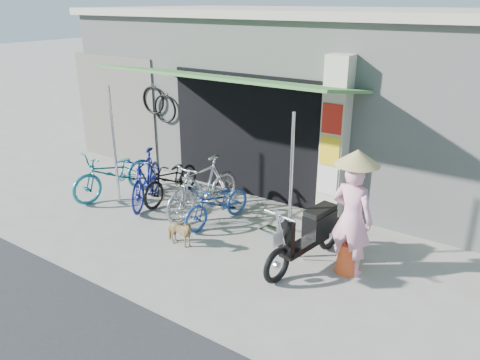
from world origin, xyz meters
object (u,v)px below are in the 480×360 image
Objects in this scene: bike_blue at (146,178)px; bike_silver at (203,188)px; street_dog at (179,233)px; bike_black at (172,179)px; bike_navy at (218,203)px; moped at (307,235)px; nun at (352,215)px; bike_teal at (114,173)px.

bike_blue is 0.95× the size of bike_silver.
bike_silver is 3.21× the size of street_dog.
bike_black is 0.91× the size of bike_silver.
bike_navy is at bearing -3.72° from street_dog.
bike_black is at bearing 42.77° from street_dog.
nun is (0.62, 0.15, 0.45)m from moped.
bike_teal is at bearing -166.32° from bike_navy.
bike_silver reaches higher than bike_black.
bike_blue reaches higher than street_dog.
bike_blue is 1.31m from bike_silver.
bike_navy is (1.44, -0.36, -0.04)m from bike_black.
bike_blue is 0.52m from bike_black.
moped reaches higher than bike_navy.
bike_teal reaches higher than bike_black.
bike_navy is 2.65m from nun.
bike_silver reaches higher than bike_blue.
bike_teal is 2.12m from bike_silver.
nun is (2.61, 0.84, 0.70)m from street_dog.
bike_navy is (0.43, -0.14, -0.16)m from bike_silver.
bike_teal is 1.02× the size of bike_silver.
bike_blue is 1.16× the size of bike_navy.
bike_black is 0.90× the size of moped.
bike_blue is 0.94× the size of moped.
bike_black is at bearing -2.45° from nun.
moped is at bearing -31.91° from bike_blue.
bike_silver is 1.29m from street_dog.
bike_silver is 2.45m from moped.
street_dog is at bearing -81.27° from bike_navy.
moped is (3.70, -0.29, -0.04)m from bike_blue.
bike_teal reaches higher than bike_navy.
bike_blue reaches higher than bike_navy.
moped reaches higher than bike_blue.
moped is at bearing -0.02° from bike_navy.
bike_silver is at bearing -17.25° from bike_black.
bike_teal is at bearing 68.30° from street_dog.
bike_teal is 0.98× the size of nun.
bike_navy is 0.79× the size of nun.
nun is at bearing -29.35° from bike_blue.
nun reaches higher than bike_blue.
bike_blue is 3.71m from moped.
nun is at bearing 22.49° from moped.
bike_navy is 1.05m from street_dog.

